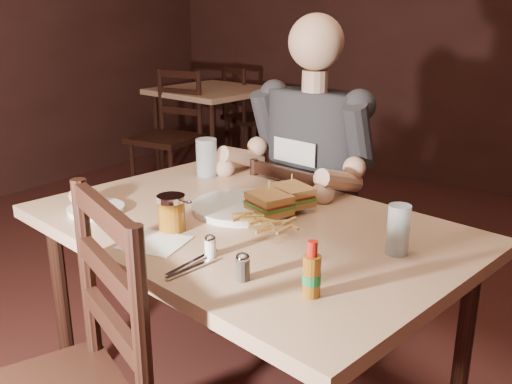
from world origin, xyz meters
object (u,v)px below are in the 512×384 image
Objects in this scene: bg_chair_near at (165,138)px; glass_left at (207,158)px; bg_chair_far at (253,118)px; main_table at (247,244)px; syrup_dispenser at (172,213)px; glass_right at (398,230)px; chair_far at (311,256)px; hot_sauce at (312,269)px; diner at (307,143)px; side_plate at (96,210)px; bg_table at (212,100)px; dinner_plate at (242,208)px.

glass_left is (1.54, -1.35, 0.37)m from bg_chair_near.
main_table is at bearing 147.45° from bg_chair_far.
glass_left is (1.54, -2.45, 0.39)m from bg_chair_far.
glass_right is at bearing 29.48° from syrup_dispenser.
hot_sauce reaches higher than chair_far.
bg_chair_near reaches higher than chair_far.
diner reaches higher than hot_sauce.
bg_chair_far is at bearing 117.07° from side_plate.
bg_table is at bearing 83.51° from bg_chair_near.
glass_right is (0.56, -0.54, 0.42)m from chair_far.
diner is (1.85, -1.13, 0.43)m from bg_chair_near.
side_plate is (-0.83, 0.08, -0.06)m from hot_sauce.
dinner_plate is 2.31× the size of glass_right.
glass_left is (-0.41, 0.30, 0.15)m from main_table.
glass_left is at bearing 162.96° from glass_right.
chair_far is at bearing -41.37° from bg_table.
chair_far is at bearing 152.52° from bg_chair_far.
syrup_dispenser is (0.27, -0.48, -0.02)m from glass_left.
glass_right is at bearing -3.71° from dinner_plate.
glass_left is 1.09× the size of hot_sauce.
glass_right is (0.87, -0.27, -0.01)m from glass_left.
hot_sauce is (0.49, -0.82, -0.06)m from diner.
bg_chair_near reaches higher than hot_sauce.
bg_table is 2.85m from dinner_plate.
bg_chair_near is at bearing 112.18° from bg_chair_far.
diner is 6.49× the size of glass_left.
main_table is at bearing -36.63° from glass_left.
glass_right is 0.63m from syrup_dispenser.
hot_sauce is at bearing -46.86° from bg_table.
glass_right is (2.41, -2.72, 0.39)m from bg_chair_far.
glass_left reaches higher than side_plate.
glass_left is at bearing 143.39° from hot_sauce.
glass_right reaches higher than main_table.
dinner_plate is at bearing -34.32° from glass_left.
glass_left is 0.52m from side_plate.
bg_chair_far is 6.74× the size of glass_right.
bg_table is 0.94× the size of diner.
bg_chair_far is at bearing 125.01° from dinner_plate.
main_table is at bearing -46.86° from bg_chair_near.
diner reaches higher than main_table.
bg_chair_near is 3.07m from hot_sauce.
chair_far reaches higher than bg_table.
hot_sauce is at bearing -2.54° from syrup_dispenser.
main_table is at bearing -48.55° from bg_table.
bg_table is 3.25m from glass_right.
glass_left is at bearing -51.00° from bg_table.
diner is 0.75m from glass_right.
bg_chair_near is 3.05× the size of dinner_plate.
bg_table is at bearing 129.00° from glass_left.
bg_chair_far and hot_sauce have the same top height.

